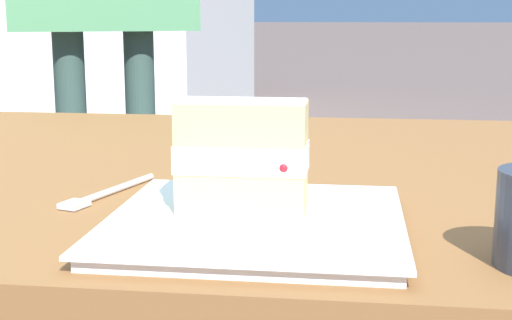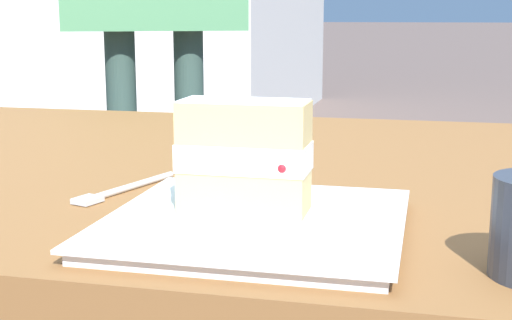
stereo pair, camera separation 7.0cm
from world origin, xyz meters
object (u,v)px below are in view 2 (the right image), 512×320
cake_slice (244,156)px  patio_table (209,217)px  dessert_plate (256,224)px  dessert_fork (121,190)px

cake_slice → patio_table: bearing=-66.6°
patio_table → cake_slice: (-0.13, 0.31, 0.16)m
patio_table → dessert_plate: 0.37m
patio_table → dessert_plate: size_ratio=4.98×
dessert_plate → dessert_fork: 0.23m
dessert_plate → dessert_fork: (0.19, -0.12, -0.00)m
cake_slice → dessert_fork: cake_slice is taller
dessert_plate → cake_slice: (0.02, -0.02, 0.06)m
patio_table → cake_slice: 0.37m
dessert_plate → dessert_fork: bearing=-31.1°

